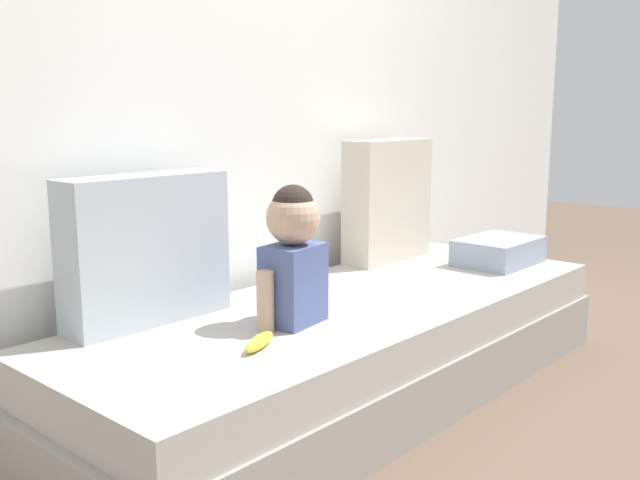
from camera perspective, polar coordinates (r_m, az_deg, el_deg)
The scene contains 8 objects.
ground_plane at distance 2.78m, azimuth 2.49°, elevation -12.26°, with size 12.00×12.00×0.00m, color brown.
back_wall at distance 2.95m, azimuth -6.02°, elevation 14.69°, with size 5.61×0.10×2.58m, color white.
couch at distance 2.71m, azimuth 2.52°, elevation -8.66°, with size 2.41×0.86×0.37m.
throw_pillow_left at distance 2.40m, azimuth -13.77°, elevation -0.73°, with size 0.57×0.16×0.49m, color #B2BCC6.
throw_pillow_right at distance 3.31m, azimuth 5.44°, elevation 3.19°, with size 0.48×0.16×0.56m, color beige.
toddler at distance 2.31m, azimuth -2.16°, elevation -0.96°, with size 0.31×0.18×0.46m.
banana at distance 2.13m, azimuth -4.89°, elevation -8.14°, with size 0.17×0.04×0.04m, color yellow.
folded_blanket at distance 3.34m, azimuth 14.13°, elevation -0.87°, with size 0.40×0.28×0.12m, color #8E9EB2.
Camera 1 is at (-1.98, -1.62, 1.08)m, focal length 39.87 mm.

